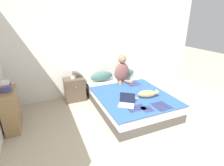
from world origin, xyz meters
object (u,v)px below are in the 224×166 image
object	(u,v)px
pillow_far	(124,73)
nightstand	(75,89)
bookshelf	(11,110)
person_sitting	(122,71)
bed	(129,100)
pillow_near	(102,76)
cat_tabby	(148,94)
laptop_open	(127,103)
table_lamp	(72,66)
book_stack_top	(6,86)

from	to	relation	value
pillow_far	nightstand	size ratio (longest dim) A/B	1.03
bookshelf	person_sitting	bearing A→B (deg)	10.59
bed	pillow_near	size ratio (longest dim) A/B	3.50
cat_tabby	laptop_open	distance (m)	0.59
bed	nightstand	xyz separation A→B (m)	(-1.10, 0.88, 0.10)
pillow_far	table_lamp	size ratio (longest dim) A/B	1.44
pillow_far	laptop_open	size ratio (longest dim) A/B	1.54
person_sitting	table_lamp	world-z (taller)	person_sitting
pillow_far	cat_tabby	distance (m)	1.35
nightstand	table_lamp	xyz separation A→B (m)	(-0.01, 0.00, 0.62)
cat_tabby	bookshelf	world-z (taller)	bookshelf
laptop_open	person_sitting	bearing A→B (deg)	104.63
bed	cat_tabby	xyz separation A→B (m)	(0.23, -0.40, 0.28)
nightstand	cat_tabby	bearing A→B (deg)	-44.16
bed	laptop_open	xyz separation A→B (m)	(-0.35, -0.52, 0.24)
bed	pillow_far	size ratio (longest dim) A/B	3.50
pillow_near	book_stack_top	size ratio (longest dim) A/B	2.42
book_stack_top	pillow_far	bearing A→B (deg)	15.12
bed	book_stack_top	distance (m)	2.55
pillow_near	book_stack_top	xyz separation A→B (m)	(-2.11, -0.75, 0.35)
book_stack_top	pillow_near	bearing A→B (deg)	19.65
pillow_far	bookshelf	world-z (taller)	bookshelf
pillow_near	person_sitting	world-z (taller)	person_sitting
nightstand	bookshelf	size ratio (longest dim) A/B	0.76
pillow_near	laptop_open	distance (m)	1.46
laptop_open	bookshelf	size ratio (longest dim) A/B	0.51
person_sitting	nightstand	size ratio (longest dim) A/B	1.23
person_sitting	cat_tabby	xyz separation A→B (m)	(0.09, -1.07, -0.23)
bed	book_stack_top	xyz separation A→B (m)	(-2.45, 0.19, 0.67)
nightstand	bookshelf	distance (m)	1.53
person_sitting	nightstand	distance (m)	1.32
cat_tabby	person_sitting	bearing A→B (deg)	110.48
pillow_far	laptop_open	xyz separation A→B (m)	(-0.68, -1.46, -0.08)
cat_tabby	book_stack_top	bearing A→B (deg)	-176.85
person_sitting	cat_tabby	size ratio (longest dim) A/B	1.29
laptop_open	cat_tabby	bearing A→B (deg)	48.18
person_sitting	book_stack_top	distance (m)	2.64
bed	pillow_far	xyz separation A→B (m)	(0.34, 0.94, 0.33)
person_sitting	pillow_far	bearing A→B (deg)	53.43
pillow_near	bed	bearing A→B (deg)	-70.15
person_sitting	bookshelf	distance (m)	2.65
cat_tabby	nightstand	size ratio (longest dim) A/B	0.95
book_stack_top	cat_tabby	bearing A→B (deg)	-12.43
cat_tabby	book_stack_top	world-z (taller)	book_stack_top
pillow_near	laptop_open	size ratio (longest dim) A/B	1.54
bed	laptop_open	distance (m)	0.67
pillow_near	person_sitting	size ratio (longest dim) A/B	0.84
cat_tabby	bookshelf	xyz separation A→B (m)	(-2.68, 0.59, -0.09)
laptop_open	table_lamp	distance (m)	1.67
nightstand	pillow_near	bearing A→B (deg)	4.33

